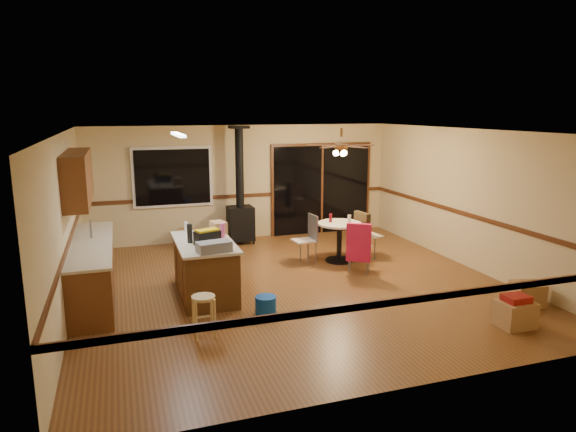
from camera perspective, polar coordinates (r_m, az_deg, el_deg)
name	(u,v)px	position (r m, az deg, el deg)	size (l,w,h in m)	color
floor	(294,285)	(8.83, 0.62, -7.70)	(7.00, 7.00, 0.00)	brown
ceiling	(294,131)	(8.34, 0.66, 9.40)	(7.00, 7.00, 0.00)	silver
wall_back	(244,183)	(11.81, -4.92, 3.72)	(7.00, 7.00, 0.00)	#CCB681
wall_front	(405,274)	(5.41, 12.91, -6.26)	(7.00, 7.00, 0.00)	#CCB681
wall_left	(65,225)	(8.08, -23.54, -0.97)	(7.00, 7.00, 0.00)	#CCB681
wall_right	(471,199)	(10.17, 19.64, 1.77)	(7.00, 7.00, 0.00)	#CCB681
chair_rail	(294,228)	(8.55, 0.64, -1.37)	(7.00, 7.00, 0.08)	#4C2713
window	(173,177)	(11.47, -12.70, 4.25)	(1.72, 0.10, 1.32)	black
sliding_door	(322,190)	(12.37, 3.74, 2.94)	(2.52, 0.10, 2.10)	black
lower_cabinets	(93,271)	(8.75, -20.84, -5.72)	(0.60, 3.00, 0.86)	brown
countertop	(91,243)	(8.64, -21.06, -2.87)	(0.64, 3.04, 0.04)	beige
upper_cabinets	(78,178)	(8.66, -22.33, 3.96)	(0.35, 2.00, 0.80)	brown
kitchen_island	(205,268)	(8.35, -9.20, -5.76)	(0.88, 1.68, 0.90)	#533114
wood_stove	(240,211)	(11.43, -5.32, 0.54)	(0.55, 0.50, 2.52)	black
ceiling_fan	(341,149)	(9.83, 5.93, 7.44)	(0.24, 0.24, 0.55)	brown
fluorescent_strip	(178,135)	(8.23, -12.12, 8.83)	(0.10, 1.20, 0.04)	white
toolbox_grey	(214,247)	(7.59, -8.23, -3.39)	(0.49, 0.27, 0.15)	slate
toolbox_black	(207,238)	(8.00, -8.95, -2.40)	(0.38, 0.20, 0.21)	black
toolbox_yellow_lid	(207,230)	(7.97, -8.97, -1.57)	(0.35, 0.18, 0.03)	gold
box_on_island	(218,227)	(8.70, -7.75, -1.26)	(0.22, 0.30, 0.20)	#A17547
bottle_dark	(190,233)	(8.14, -10.86, -1.91)	(0.09, 0.09, 0.30)	black
bottle_pink	(223,231)	(8.35, -7.29, -1.64)	(0.08, 0.08, 0.24)	#D84C8C
bottle_white	(186,227)	(8.84, -11.27, -1.23)	(0.06, 0.06, 0.18)	white
bar_stool	(204,316)	(6.95, -9.32, -10.94)	(0.31, 0.31, 0.56)	tan
blue_bucket	(266,305)	(7.65, -2.49, -9.84)	(0.31, 0.31, 0.26)	#0C49B3
dining_table	(339,235)	(10.09, 5.73, -2.13)	(0.86, 0.86, 0.78)	black
glass_red	(331,218)	(10.05, 4.75, -0.22)	(0.06, 0.06, 0.17)	#590C14
glass_cream	(349,219)	(10.05, 6.82, -0.30)	(0.07, 0.07, 0.15)	beige
chair_left	(309,233)	(9.95, 2.35, -1.93)	(0.44, 0.43, 0.51)	#C2AD90
chair_near	(359,242)	(9.33, 7.88, -2.92)	(0.60, 0.61, 0.70)	#C2AD90
chair_right	(363,230)	(10.32, 8.32, -1.51)	(0.52, 0.48, 0.70)	#C2AD90
box_under_window	(188,238)	(11.39, -11.08, -2.44)	(0.48, 0.38, 0.38)	#A17547
box_corner_a	(515,314)	(7.85, 23.89, -9.91)	(0.47, 0.40, 0.36)	#A17547
box_corner_b	(527,294)	(8.74, 25.03, -7.86)	(0.44, 0.37, 0.35)	#A17547
box_small_red	(516,298)	(7.78, 24.03, -8.37)	(0.33, 0.28, 0.09)	maroon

